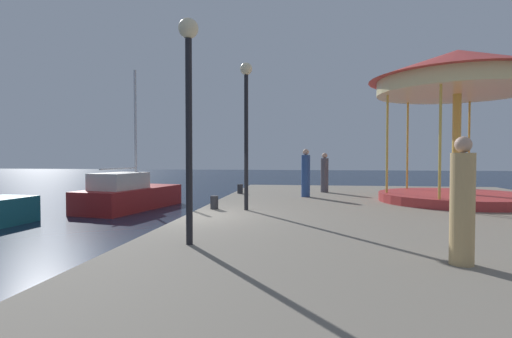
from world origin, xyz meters
name	(u,v)px	position (x,y,z in m)	size (l,w,h in m)	color
ground_plane	(186,244)	(0.00, 0.00, 0.00)	(120.00, 120.00, 0.00)	#162338
quay_dock	(435,236)	(6.43, 0.00, 0.40)	(12.87, 23.17, 0.80)	gray
sailboat_red	(129,195)	(-4.78, 6.46, 0.66)	(3.12, 5.69, 6.37)	maroon
carousel	(457,89)	(8.35, 4.17, 4.72)	(5.93, 5.93, 5.25)	#B23333
lamp_post_mid_promenade	(189,89)	(1.19, -3.47, 3.58)	(0.36, 0.36, 4.04)	black
lamp_post_far_end	(246,110)	(1.46, 1.16, 3.76)	(0.36, 0.36, 4.33)	black
bollard_center	(240,189)	(0.36, 6.28, 1.00)	(0.24, 0.24, 0.40)	#2D2D33
bollard_north	(214,202)	(0.47, 1.25, 1.00)	(0.24, 0.24, 0.40)	#2D2D33
person_by_the_water	(325,174)	(3.96, 7.40, 1.62)	(0.34, 0.34, 1.75)	#514C56
person_far_corner	(462,205)	(5.54, -4.21, 1.68)	(0.34, 0.34, 1.88)	tan
person_mid_promenade	(306,174)	(3.16, 5.29, 1.69)	(0.34, 0.34, 1.88)	#2D4C8C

